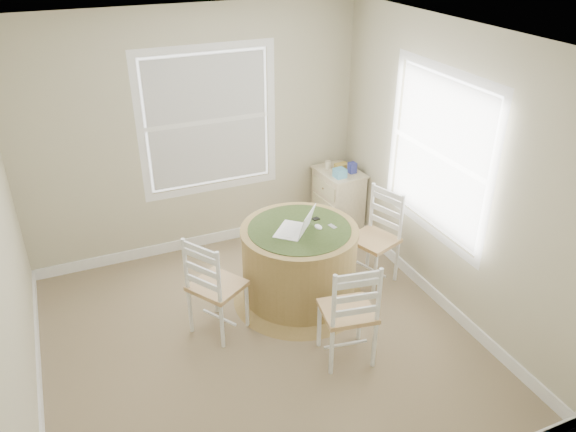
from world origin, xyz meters
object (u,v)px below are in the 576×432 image
round_table (299,261)px  chair_near (348,311)px  corner_chest (338,201)px  laptop (295,229)px  chair_left (217,285)px  chair_right (373,239)px

round_table → chair_near: (0.03, -0.89, 0.05)m
corner_chest → laptop: bearing=-138.3°
laptop → chair_left: bearing=-40.8°
round_table → chair_right: (0.81, 0.01, 0.05)m
chair_near → chair_right: size_ratio=1.00×
chair_right → corner_chest: size_ratio=1.25×
round_table → laptop: 0.39m
chair_right → laptop: (-0.87, -0.04, 0.34)m
round_table → laptop: laptop is taller
chair_left → chair_near: size_ratio=1.00×
round_table → corner_chest: bearing=36.3°
round_table → chair_near: size_ratio=1.34×
round_table → corner_chest: size_ratio=1.67×
round_table → chair_left: size_ratio=1.34×
chair_left → chair_near: (0.88, -0.76, 0.00)m
chair_near → corner_chest: 2.16m
round_table → corner_chest: 1.43m
round_table → chair_left: bearing=177.7°
chair_right → laptop: laptop is taller
round_table → corner_chest: round_table is taller
chair_near → corner_chest: (0.94, 1.95, -0.09)m
round_table → chair_right: 0.81m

